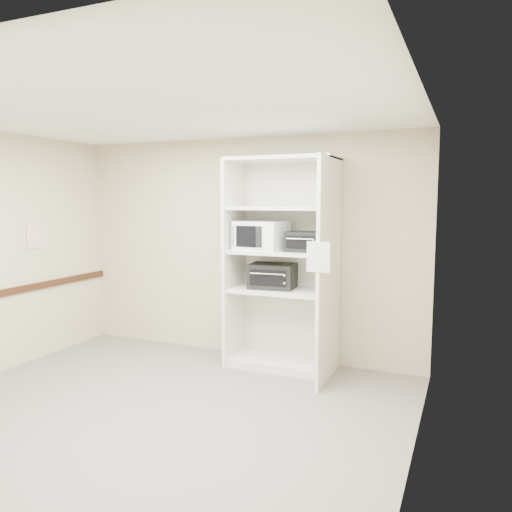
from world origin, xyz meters
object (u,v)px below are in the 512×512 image
at_px(microwave, 261,235).
at_px(toaster_oven_upper, 304,242).
at_px(toaster_oven_lower, 273,276).
at_px(shelving_unit, 286,271).

height_order(microwave, toaster_oven_upper, microwave).
xyz_separation_m(toaster_oven_upper, toaster_oven_lower, (-0.41, 0.07, -0.42)).
height_order(shelving_unit, toaster_oven_lower, shelving_unit).
distance_m(microwave, toaster_oven_lower, 0.49).
distance_m(microwave, toaster_oven_upper, 0.52).
xyz_separation_m(shelving_unit, microwave, (-0.29, -0.03, 0.40)).
relative_size(shelving_unit, toaster_oven_upper, 6.20).
distance_m(shelving_unit, toaster_oven_lower, 0.19).
bearing_deg(shelving_unit, toaster_oven_lower, 170.51).
bearing_deg(microwave, shelving_unit, 14.51).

